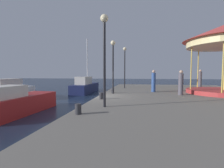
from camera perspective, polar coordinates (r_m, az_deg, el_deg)
name	(u,v)px	position (r m, az deg, el deg)	size (l,w,h in m)	color
ground_plane	(99,107)	(11.44, -4.68, -8.10)	(120.00, 120.00, 0.00)	#162338
quay_dock	(196,104)	(11.63, 27.55, -6.31)	(12.71, 24.23, 0.80)	slate
motorboat_white	(5,92)	(17.04, -33.82, -2.38)	(2.08, 5.71, 1.88)	white
sailboat_navy	(85,86)	(20.16, -9.47, -0.83)	(1.87, 6.45, 6.74)	#19214C
motorboat_red	(18,103)	(10.87, -30.39, -5.68)	(1.99, 4.87, 1.70)	maroon
lamp_post_near_edge	(104,44)	(7.51, -2.72, 13.98)	(0.36, 0.36, 4.20)	black
lamp_post_mid_promenade	(113,57)	(12.28, 0.35, 9.49)	(0.36, 0.36, 4.02)	black
lamp_post_far_end	(125,60)	(17.04, 4.54, 8.42)	(0.36, 0.36, 4.29)	black
bollard_center	(78,109)	(6.31, -11.90, -8.66)	(0.24, 0.24, 0.40)	#2D2D33
bollard_south	(113,90)	(12.88, 0.21, -2.25)	(0.24, 0.24, 0.40)	#2D2D33
bollard_north	(101,96)	(9.77, -3.82, -4.18)	(0.24, 0.24, 0.40)	#2D2D33
person_far_corner	(154,82)	(13.98, 14.53, 0.83)	(0.34, 0.34, 1.84)	#2D4C8C
person_near_carousel	(200,79)	(19.60, 28.76, 1.47)	(0.34, 0.34, 1.96)	#514C56
person_mid_promenade	(181,83)	(12.58, 23.22, 0.22)	(0.34, 0.34, 1.79)	#514C56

